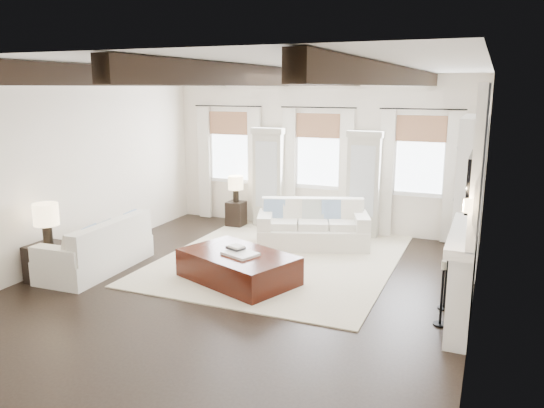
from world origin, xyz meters
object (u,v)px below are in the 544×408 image
at_px(side_table_front, 50,263).
at_px(sofa_left, 99,250).
at_px(sofa_back, 313,228).
at_px(ottoman, 238,267).
at_px(side_table_back, 236,214).

bearing_deg(side_table_front, sofa_left, 60.85).
distance_m(sofa_back, side_table_front, 4.60).
height_order(ottoman, side_table_back, side_table_back).
height_order(sofa_left, side_table_front, sofa_left).
bearing_deg(side_table_back, sofa_back, -20.82).
relative_size(sofa_back, sofa_left, 1.11).
distance_m(ottoman, side_table_front, 2.92).
bearing_deg(sofa_left, side_table_back, 76.60).
relative_size(sofa_left, ottoman, 1.15).
bearing_deg(side_table_front, sofa_back, 46.19).
bearing_deg(sofa_back, sofa_left, -136.75).
height_order(sofa_back, side_table_back, sofa_back).
bearing_deg(ottoman, side_table_front, -136.81).
xyz_separation_m(sofa_back, sofa_left, (-2.80, -2.64, -0.01)).
bearing_deg(sofa_back, ottoman, -101.82).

